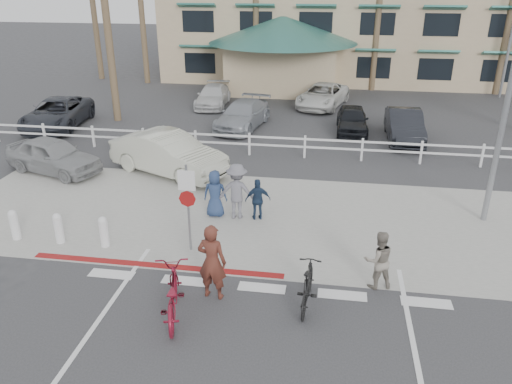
% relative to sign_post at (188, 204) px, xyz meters
% --- Properties ---
extents(ground, '(140.00, 140.00, 0.00)m').
position_rel_sign_post_xyz_m(ground, '(2.30, -2.20, -1.45)').
color(ground, '#333335').
extents(bike_path, '(12.00, 16.00, 0.01)m').
position_rel_sign_post_xyz_m(bike_path, '(2.30, -4.20, -1.45)').
color(bike_path, '#333335').
rests_on(bike_path, ground).
extents(sidewalk_plaza, '(22.00, 7.00, 0.01)m').
position_rel_sign_post_xyz_m(sidewalk_plaza, '(2.30, 2.30, -1.44)').
color(sidewalk_plaza, gray).
rests_on(sidewalk_plaza, ground).
extents(cross_street, '(40.00, 5.00, 0.01)m').
position_rel_sign_post_xyz_m(cross_street, '(2.30, 6.30, -1.45)').
color(cross_street, '#333335').
rests_on(cross_street, ground).
extents(parking_lot, '(50.00, 16.00, 0.01)m').
position_rel_sign_post_xyz_m(parking_lot, '(2.30, 15.80, -1.45)').
color(parking_lot, '#333335').
rests_on(parking_lot, ground).
extents(curb_red, '(7.00, 0.25, 0.02)m').
position_rel_sign_post_xyz_m(curb_red, '(-0.70, -1.00, -1.44)').
color(curb_red, maroon).
rests_on(curb_red, ground).
extents(rail_fence, '(29.40, 0.16, 1.00)m').
position_rel_sign_post_xyz_m(rail_fence, '(2.80, 8.30, -0.95)').
color(rail_fence, silver).
rests_on(rail_fence, ground).
extents(sign_post, '(0.50, 0.10, 2.90)m').
position_rel_sign_post_xyz_m(sign_post, '(0.00, 0.00, 0.00)').
color(sign_post, gray).
rests_on(sign_post, ground).
extents(bollard_0, '(0.26, 0.26, 0.95)m').
position_rel_sign_post_xyz_m(bollard_0, '(-2.50, -0.20, -0.97)').
color(bollard_0, silver).
rests_on(bollard_0, ground).
extents(bollard_1, '(0.26, 0.26, 0.95)m').
position_rel_sign_post_xyz_m(bollard_1, '(-3.90, -0.20, -0.97)').
color(bollard_1, silver).
rests_on(bollard_1, ground).
extents(bollard_2, '(0.26, 0.26, 0.95)m').
position_rel_sign_post_xyz_m(bollard_2, '(-5.30, -0.20, -0.97)').
color(bollard_2, silver).
rests_on(bollard_2, ground).
extents(streetlight_0, '(0.60, 2.00, 9.00)m').
position_rel_sign_post_xyz_m(streetlight_0, '(8.80, 3.30, 3.05)').
color(streetlight_0, gray).
rests_on(streetlight_0, ground).
extents(palm_10, '(4.00, 4.00, 12.00)m').
position_rel_sign_post_xyz_m(palm_10, '(-7.70, 12.80, 4.55)').
color(palm_10, '#1A4319').
rests_on(palm_10, ground).
extents(bike_red, '(1.30, 2.31, 1.15)m').
position_rel_sign_post_xyz_m(bike_red, '(0.42, -2.98, -0.87)').
color(bike_red, maroon).
rests_on(bike_red, ground).
extents(rider_red, '(0.77, 0.56, 1.96)m').
position_rel_sign_post_xyz_m(rider_red, '(1.17, -2.12, -0.47)').
color(rider_red, '#58281D').
rests_on(rider_red, ground).
extents(bike_black, '(0.65, 1.87, 1.10)m').
position_rel_sign_post_xyz_m(bike_black, '(3.46, -2.13, -0.90)').
color(bike_black, black).
rests_on(bike_black, ground).
extents(rider_black, '(0.88, 0.77, 1.54)m').
position_rel_sign_post_xyz_m(rider_black, '(5.14, -1.06, -0.68)').
color(rider_black, gray).
rests_on(rider_black, ground).
extents(pedestrian_a, '(1.20, 0.70, 1.84)m').
position_rel_sign_post_xyz_m(pedestrian_a, '(0.93, 2.23, -0.53)').
color(pedestrian_a, slate).
rests_on(pedestrian_a, ground).
extents(pedestrian_child, '(0.87, 0.53, 1.38)m').
position_rel_sign_post_xyz_m(pedestrian_child, '(1.61, 2.22, -0.76)').
color(pedestrian_child, '#1F324D').
rests_on(pedestrian_child, ground).
extents(pedestrian_b, '(0.79, 0.54, 1.56)m').
position_rel_sign_post_xyz_m(pedestrian_b, '(0.21, 2.26, -0.67)').
color(pedestrian_b, navy).
rests_on(pedestrian_b, ground).
extents(car_white_sedan, '(5.20, 3.57, 1.62)m').
position_rel_sign_post_xyz_m(car_white_sedan, '(-2.46, 5.69, -0.64)').
color(car_white_sedan, beige).
rests_on(car_white_sedan, ground).
extents(car_red_compact, '(4.36, 2.81, 1.38)m').
position_rel_sign_post_xyz_m(car_red_compact, '(-7.03, 5.11, -0.76)').
color(car_red_compact, gray).
rests_on(car_red_compact, ground).
extents(lot_car_0, '(3.10, 5.52, 1.46)m').
position_rel_sign_post_xyz_m(lot_car_0, '(-10.14, 11.04, -0.72)').
color(lot_car_0, '#2A2D36').
rests_on(lot_car_0, ground).
extents(lot_car_1, '(2.64, 4.86, 1.34)m').
position_rel_sign_post_xyz_m(lot_car_1, '(-0.76, 12.47, -0.78)').
color(lot_car_1, gray).
rests_on(lot_car_1, ground).
extents(lot_car_2, '(1.55, 3.75, 1.27)m').
position_rel_sign_post_xyz_m(lot_car_2, '(4.76, 12.59, -0.82)').
color(lot_car_2, black).
rests_on(lot_car_2, ground).
extents(lot_car_3, '(1.54, 4.35, 1.43)m').
position_rel_sign_post_xyz_m(lot_car_3, '(7.16, 11.57, -0.73)').
color(lot_car_3, black).
rests_on(lot_car_3, ground).
extents(lot_car_4, '(1.91, 4.24, 1.21)m').
position_rel_sign_post_xyz_m(lot_car_4, '(-3.33, 16.71, -0.85)').
color(lot_car_4, silver).
rests_on(lot_car_4, ground).
extents(lot_car_5, '(3.36, 5.21, 1.34)m').
position_rel_sign_post_xyz_m(lot_car_5, '(3.13, 17.56, -0.78)').
color(lot_car_5, silver).
rests_on(lot_car_5, ground).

